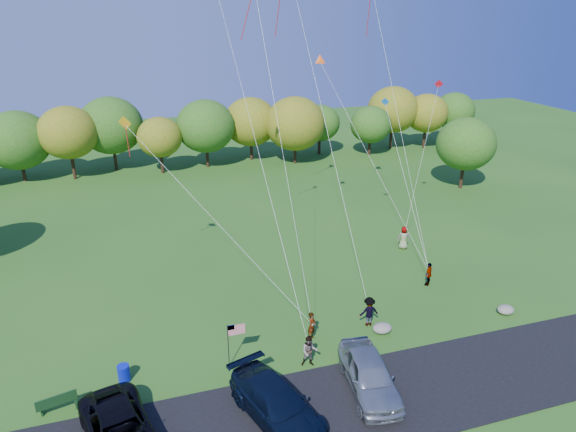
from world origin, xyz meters
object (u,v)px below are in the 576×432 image
object	(u,v)px
flyer_b	(309,351)
minivan_dark	(120,432)
flyer_a	(312,326)
minivan_navy	(277,404)
flyer_d	(429,274)
trash_barrel	(124,373)
flyer_c	(369,311)
park_bench	(57,403)
flyer_e	(404,238)
minivan_silver	(369,375)

from	to	relation	value
flyer_b	minivan_dark	bearing A→B (deg)	-147.79
minivan_dark	flyer_a	bearing A→B (deg)	11.94
minivan_navy	flyer_b	world-z (taller)	flyer_b
minivan_navy	flyer_d	distance (m)	16.00
flyer_d	trash_barrel	distance (m)	20.36
flyer_d	trash_barrel	size ratio (longest dim) A/B	1.84
minivan_navy	trash_barrel	bearing A→B (deg)	126.00
minivan_navy	flyer_b	distance (m)	4.22
minivan_navy	flyer_c	size ratio (longest dim) A/B	3.13
park_bench	minivan_navy	bearing A→B (deg)	-33.51
minivan_dark	flyer_e	xyz separation A→B (m)	(21.38, 14.03, 0.07)
flyer_b	trash_barrel	xyz separation A→B (m)	(-9.35, 1.67, -0.43)
minivan_navy	flyer_c	distance (m)	9.30
minivan_silver	flyer_e	world-z (taller)	minivan_silver
flyer_a	park_bench	size ratio (longest dim) A/B	0.97
minivan_dark	minivan_silver	bearing A→B (deg)	-13.09
park_bench	minivan_silver	bearing A→B (deg)	-25.17
trash_barrel	park_bench	bearing A→B (deg)	-155.65
flyer_c	park_bench	bearing A→B (deg)	10.44
minivan_dark	park_bench	distance (m)	4.19
minivan_dark	trash_barrel	xyz separation A→B (m)	(0.17, 4.43, -0.40)
trash_barrel	flyer_b	bearing A→B (deg)	-10.10
flyer_c	flyer_d	bearing A→B (deg)	-149.12
flyer_c	park_bench	xyz separation A→B (m)	(-16.96, -2.15, -0.39)
minivan_dark	minivan_navy	xyz separation A→B (m)	(6.79, -0.44, 0.04)
minivan_navy	flyer_e	xyz separation A→B (m)	(14.60, 14.47, 0.02)
flyer_e	park_bench	size ratio (longest dim) A/B	1.03
flyer_e	park_bench	xyz separation A→B (m)	(-24.19, -10.94, -0.39)
minivan_silver	flyer_a	distance (m)	5.03
minivan_dark	minivan_silver	world-z (taller)	minivan_silver
minivan_navy	flyer_a	distance (m)	6.50
minivan_dark	flyer_e	world-z (taller)	flyer_e
minivan_dark	minivan_navy	world-z (taller)	minivan_navy
minivan_dark	park_bench	size ratio (longest dim) A/B	3.20
flyer_d	flyer_e	world-z (taller)	flyer_e
flyer_d	flyer_e	bearing A→B (deg)	-144.49
flyer_b	flyer_d	size ratio (longest dim) A/B	1.07
minivan_dark	flyer_e	distance (m)	25.57
flyer_c	flyer_b	bearing A→B (deg)	31.34
flyer_b	minivan_silver	bearing A→B (deg)	-35.85
minivan_silver	flyer_c	world-z (taller)	minivan_silver
flyer_a	trash_barrel	xyz separation A→B (m)	(-10.27, -0.50, -0.41)
flyer_b	flyer_c	distance (m)	5.24
minivan_silver	flyer_d	world-z (taller)	minivan_silver
park_bench	flyer_a	bearing A→B (deg)	-5.39
minivan_silver	flyer_b	size ratio (longest dim) A/B	2.99
flyer_b	flyer_c	bearing A→B (deg)	44.15
flyer_a	flyer_b	distance (m)	2.35
minivan_navy	trash_barrel	size ratio (longest dim) A/B	6.40
minivan_silver	flyer_e	size ratio (longest dim) A/B	2.87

